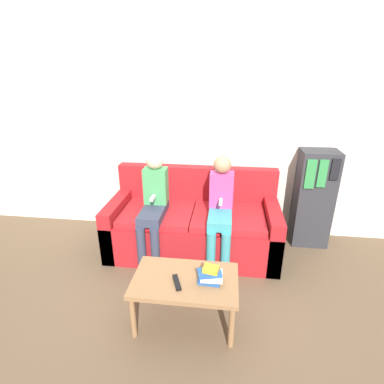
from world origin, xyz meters
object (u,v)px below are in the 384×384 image
object	(u,v)px
coffee_table	(185,284)
tv_remote	(177,282)
person_left	(154,202)
person_right	(221,207)
bookshelf	(313,198)
couch	(194,225)

from	to	relation	value
coffee_table	tv_remote	size ratio (longest dim) A/B	4.71
coffee_table	tv_remote	distance (m)	0.11
coffee_table	person_left	distance (m)	1.02
tv_remote	person_right	bearing A→B (deg)	52.31
tv_remote	person_left	bearing A→B (deg)	92.64
person_right	tv_remote	world-z (taller)	person_right
coffee_table	person_left	xyz separation A→B (m)	(-0.45, 0.87, 0.29)
coffee_table	person_right	xyz separation A→B (m)	(0.23, 0.87, 0.28)
person_left	tv_remote	distance (m)	1.04
person_right	bookshelf	xyz separation A→B (m)	(1.03, 0.51, -0.07)
coffee_table	person_left	size ratio (longest dim) A/B	0.71
person_left	tv_remote	xyz separation A→B (m)	(0.40, -0.94, -0.23)
couch	person_right	distance (m)	0.49
couch	tv_remote	size ratio (longest dim) A/B	10.54
person_left	person_right	world-z (taller)	person_left
person_right	bookshelf	bearing A→B (deg)	26.20
bookshelf	person_right	bearing A→B (deg)	-153.80
person_left	person_right	size ratio (longest dim) A/B	1.02
person_left	bookshelf	distance (m)	1.79
couch	person_right	size ratio (longest dim) A/B	1.63
coffee_table	bookshelf	bearing A→B (deg)	47.39
bookshelf	tv_remote	bearing A→B (deg)	-132.49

